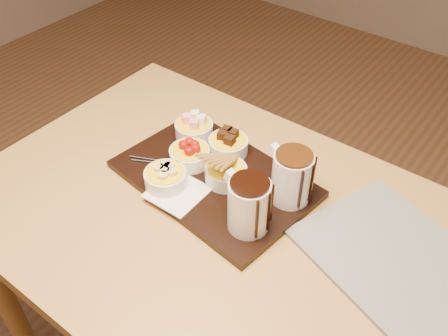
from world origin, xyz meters
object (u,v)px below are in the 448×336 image
Objects in this scene: bowl_strawberries at (190,156)px; newspaper at (394,258)px; serving_board at (214,179)px; pitcher_dark_chocolate at (249,206)px; dining_table at (224,245)px; pitcher_milk_chocolate at (292,178)px.

bowl_strawberries reaches higher than newspaper.
serving_board is 3.73× the size of pitcher_dark_chocolate.
dining_table is at bearing -34.09° from serving_board.
serving_board reaches higher than dining_table.
dining_table is at bearing -119.41° from pitcher_milk_chocolate.
pitcher_milk_chocolate reaches higher than newspaper.
newspaper is (0.44, 0.04, -0.00)m from serving_board.
newspaper is (0.26, -0.01, -0.07)m from pitcher_milk_chocolate.
dining_table is 3.27× the size of newspaper.
pitcher_milk_chocolate is at bearing 9.37° from bowl_strawberries.
bowl_strawberries is at bearing 167.35° from pitcher_dark_chocolate.
pitcher_dark_chocolate is (0.07, -0.00, 0.18)m from dining_table.
serving_board is 0.20m from pitcher_milk_chocolate.
serving_board is 0.19m from pitcher_dark_chocolate.
dining_table is 9.74× the size of pitcher_milk_chocolate.
newspaper is (0.35, 0.12, 0.10)m from dining_table.
bowl_strawberries reaches higher than dining_table.
dining_table is 0.19m from pitcher_dark_chocolate.
dining_table is 9.74× the size of pitcher_dark_chocolate.
pitcher_dark_chocolate is (0.24, -0.08, 0.04)m from bowl_strawberries.
pitcher_milk_chocolate reaches higher than bowl_strawberries.
pitcher_dark_chocolate is 1.00× the size of pitcher_milk_chocolate.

